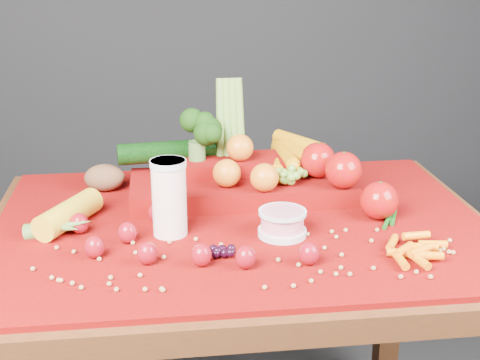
{
  "coord_description": "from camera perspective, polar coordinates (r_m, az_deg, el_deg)",
  "views": [
    {
      "loc": [
        -0.17,
        -1.32,
        1.33
      ],
      "look_at": [
        0.0,
        0.02,
        0.85
      ],
      "focal_mm": 50.0,
      "sensor_mm": 36.0,
      "label": 1
    }
  ],
  "objects": [
    {
      "name": "strawberry_scatter",
      "position": [
        1.31,
        -6.16,
        -5.08
      ],
      "size": [
        0.48,
        0.28,
        0.05
      ],
      "color": "maroon",
      "rests_on": "red_cloth"
    },
    {
      "name": "table",
      "position": [
        1.49,
        0.1,
        -7.32
      ],
      "size": [
        1.1,
        0.8,
        0.75
      ],
      "color": "#361D0C",
      "rests_on": "ground"
    },
    {
      "name": "baby_carrot_pile",
      "position": [
        1.34,
        14.91,
        -5.52
      ],
      "size": [
        0.18,
        0.17,
        0.03
      ],
      "primitive_type": null,
      "color": "orange",
      "rests_on": "red_cloth"
    },
    {
      "name": "corn_ear",
      "position": [
        1.43,
        -14.95,
        -3.57
      ],
      "size": [
        0.24,
        0.26,
        0.06
      ],
      "rotation": [
        0.0,
        0.0,
        1.07
      ],
      "color": "gold",
      "rests_on": "red_cloth"
    },
    {
      "name": "soybean_scatter",
      "position": [
        1.27,
        1.26,
        -6.88
      ],
      "size": [
        0.84,
        0.24,
        0.01
      ],
      "primitive_type": null,
      "color": "#AA8249",
      "rests_on": "red_cloth"
    },
    {
      "name": "yogurt_bowl",
      "position": [
        1.37,
        3.63,
        -3.61
      ],
      "size": [
        0.1,
        0.1,
        0.05
      ],
      "rotation": [
        0.0,
        0.0,
        0.34
      ],
      "color": "silver",
      "rests_on": "red_cloth"
    },
    {
      "name": "potato",
      "position": [
        1.65,
        -11.49,
        0.2
      ],
      "size": [
        0.1,
        0.07,
        0.07
      ],
      "primitive_type": "ellipsoid",
      "color": "brown",
      "rests_on": "red_cloth"
    },
    {
      "name": "red_cloth",
      "position": [
        1.45,
        0.1,
        -3.77
      ],
      "size": [
        1.05,
        0.75,
        0.01
      ],
      "primitive_type": "cube",
      "color": "#750903",
      "rests_on": "table"
    },
    {
      "name": "milk_glass",
      "position": [
        1.36,
        -6.07,
        -1.28
      ],
      "size": [
        0.07,
        0.07,
        0.16
      ],
      "rotation": [
        0.0,
        0.0,
        -0.33
      ],
      "color": "white",
      "rests_on": "red_cloth"
    },
    {
      "name": "green_bean_pile",
      "position": [
        1.51,
        12.23,
        -2.85
      ],
      "size": [
        0.14,
        0.12,
        0.01
      ],
      "primitive_type": null,
      "color": "#124E13",
      "rests_on": "red_cloth"
    },
    {
      "name": "produce_mound",
      "position": [
        1.57,
        1.12,
        0.69
      ],
      "size": [
        0.61,
        0.37,
        0.27
      ],
      "color": "#750903",
      "rests_on": "red_cloth"
    },
    {
      "name": "dark_grape_cluster",
      "position": [
        1.29,
        -1.75,
        -6.01
      ],
      "size": [
        0.06,
        0.05,
        0.03
      ],
      "primitive_type": null,
      "color": "black",
      "rests_on": "red_cloth"
    }
  ]
}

